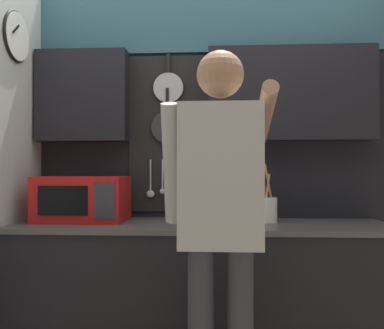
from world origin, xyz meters
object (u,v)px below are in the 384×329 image
object	(u,v)px
knife_block	(221,206)
utensil_crock	(268,208)
person	(220,205)
microwave	(83,199)

from	to	relation	value
knife_block	utensil_crock	size ratio (longest dim) A/B	0.76
knife_block	person	world-z (taller)	person
utensil_crock	person	distance (m)	0.72
knife_block	person	bearing A→B (deg)	-90.43
microwave	knife_block	xyz separation A→B (m)	(0.86, 0.00, -0.04)
knife_block	utensil_crock	world-z (taller)	utensil_crock
person	knife_block	bearing A→B (deg)	89.57
microwave	person	size ratio (longest dim) A/B	0.30
person	utensil_crock	bearing A→B (deg)	65.91
knife_block	utensil_crock	distance (m)	0.29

